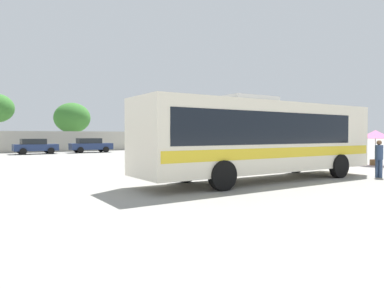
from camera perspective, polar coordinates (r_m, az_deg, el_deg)
ground_plane at (r=23.94m, az=-4.93°, el=-3.04°), size 300.00×300.00×0.00m
perimeter_wall at (r=42.24m, az=-18.01°, el=0.43°), size 80.00×0.30×2.30m
coach_bus_cream_yellow at (r=14.66m, az=11.18°, el=1.26°), size 11.24×2.86×3.45m
attendant_by_bus_door at (r=17.51m, az=28.36°, el=-1.81°), size 0.38×0.38×1.67m
vendor_umbrella_near_gate_pink at (r=24.43m, az=27.91°, el=1.25°), size 1.84×1.84×2.19m
parked_car_second_dark_blue at (r=37.56m, az=-24.39°, el=-0.30°), size 4.05×2.00×1.51m
parked_car_third_dark_blue at (r=38.78m, az=-16.33°, el=-0.15°), size 4.38×2.10×1.53m
roadside_tree_midright at (r=47.77m, az=-19.08°, el=4.07°), size 4.59×4.59×6.05m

